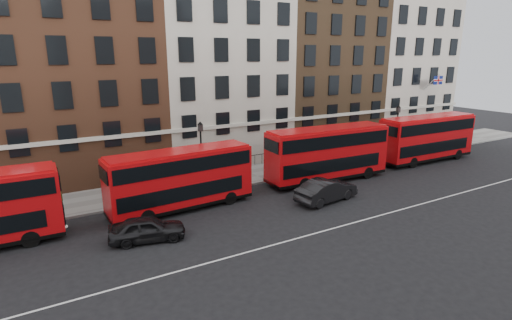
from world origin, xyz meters
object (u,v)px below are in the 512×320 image
car_rear (147,229)px  car_front (326,190)px  bus_d (427,137)px  bus_c (327,153)px  traffic_light (457,126)px  bus_b (181,178)px

car_rear → car_front: size_ratio=0.85×
bus_d → car_front: 16.50m
bus_c → traffic_light: size_ratio=3.38×
bus_c → car_front: bus_c is taller
bus_d → car_rear: bearing=-171.4°
bus_b → car_rear: bearing=-136.6°
bus_b → bus_d: bus_d is taller
bus_b → traffic_light: 34.13m
bus_c → bus_b: bearing=-177.0°
bus_d → car_front: size_ratio=2.17×
car_rear → car_front: (13.17, -0.19, 0.10)m
bus_d → traffic_light: (8.34, 2.29, -0.02)m
bus_c → traffic_light: bus_c is taller
bus_c → car_front: bearing=-126.9°
car_rear → traffic_light: traffic_light is taller
car_front → traffic_light: (24.30, 6.12, 1.61)m
bus_b → bus_d: 25.72m
bus_d → car_rear: size_ratio=2.55×
car_rear → car_front: 13.17m
bus_c → traffic_light: (21.10, 2.29, -0.02)m
car_rear → car_front: car_front is taller
bus_c → car_rear: bus_c is taller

